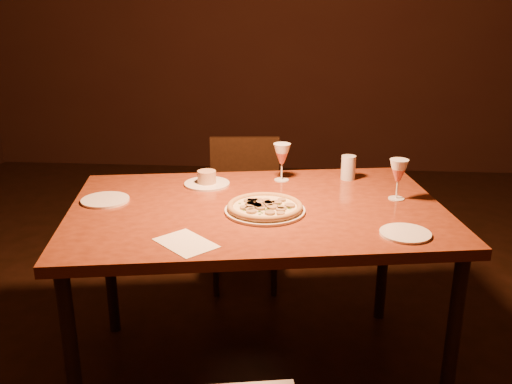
{
  "coord_description": "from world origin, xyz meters",
  "views": [
    {
      "loc": [
        0.02,
        -1.93,
        1.63
      ],
      "look_at": [
        -0.15,
        0.29,
        0.86
      ],
      "focal_mm": 40.0,
      "sensor_mm": 36.0,
      "label": 1
    }
  ],
  "objects": [
    {
      "name": "wine_glass_right",
      "position": [
        0.44,
        0.37,
        0.9
      ],
      "size": [
        0.08,
        0.08,
        0.17
      ],
      "primitive_type": null,
      "color": "#C56052",
      "rests_on": "dining_table"
    },
    {
      "name": "wine_glass_far",
      "position": [
        -0.05,
        0.59,
        0.9
      ],
      "size": [
        0.08,
        0.08,
        0.18
      ],
      "primitive_type": null,
      "color": "#C56052",
      "rests_on": "dining_table"
    },
    {
      "name": "back_wall",
      "position": [
        0.0,
        3.5,
        1.5
      ],
      "size": [
        6.0,
        0.04,
        3.0
      ],
      "primitive_type": "cube",
      "color": "black",
      "rests_on": "floor"
    },
    {
      "name": "dining_table",
      "position": [
        -0.14,
        0.24,
        0.74
      ],
      "size": [
        1.66,
        1.21,
        0.81
      ],
      "rotation": [
        0.0,
        0.0,
        0.17
      ],
      "color": "#943E1F",
      "rests_on": "floor"
    },
    {
      "name": "pizza_plate",
      "position": [
        -0.11,
        0.18,
        0.83
      ],
      "size": [
        0.32,
        0.32,
        0.04
      ],
      "color": "white",
      "rests_on": "dining_table"
    },
    {
      "name": "side_plate_near",
      "position": [
        0.41,
        -0.01,
        0.82
      ],
      "size": [
        0.18,
        0.18,
        0.01
      ],
      "primitive_type": "cylinder",
      "color": "white",
      "rests_on": "dining_table"
    },
    {
      "name": "ramekin_saucer",
      "position": [
        -0.39,
        0.5,
        0.83
      ],
      "size": [
        0.21,
        0.21,
        0.07
      ],
      "color": "white",
      "rests_on": "dining_table"
    },
    {
      "name": "side_plate_left",
      "position": [
        -0.78,
        0.25,
        0.82
      ],
      "size": [
        0.2,
        0.2,
        0.01
      ],
      "primitive_type": "cylinder",
      "color": "white",
      "rests_on": "dining_table"
    },
    {
      "name": "chair_far",
      "position": [
        -0.28,
        1.18,
        0.48
      ],
      "size": [
        0.44,
        0.44,
        0.84
      ],
      "rotation": [
        0.0,
        0.0,
        0.09
      ],
      "color": "black",
      "rests_on": "floor"
    },
    {
      "name": "menu_card",
      "position": [
        -0.36,
        -0.15,
        0.81
      ],
      "size": [
        0.25,
        0.25,
        0.0
      ],
      "primitive_type": "cube",
      "rotation": [
        0.0,
        0.0,
        0.79
      ],
      "color": "white",
      "rests_on": "dining_table"
    },
    {
      "name": "water_tumbler",
      "position": [
        0.25,
        0.63,
        0.87
      ],
      "size": [
        0.07,
        0.07,
        0.11
      ],
      "primitive_type": "cylinder",
      "color": "silver",
      "rests_on": "dining_table"
    }
  ]
}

